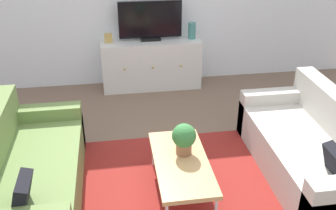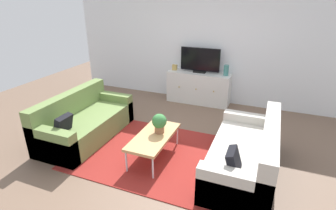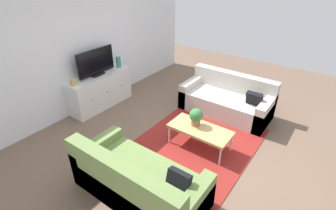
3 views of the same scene
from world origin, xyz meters
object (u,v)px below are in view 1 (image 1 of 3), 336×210
object	(u,v)px
couch_left_side	(23,177)
mantel_clock	(108,38)
coffee_table	(181,163)
flat_screen_tv	(150,21)
tv_console	(151,64)
couch_right_side	(315,151)
glass_vase	(192,31)
potted_plant	(184,138)

from	to	relation	value
couch_left_side	mantel_clock	world-z (taller)	mantel_clock
coffee_table	flat_screen_tv	size ratio (longest dim) A/B	1.18
couch_left_side	tv_console	world-z (taller)	couch_left_side
couch_left_side	coffee_table	size ratio (longest dim) A/B	1.72
coffee_table	couch_left_side	bearing A→B (deg)	174.77
coffee_table	couch_right_side	bearing A→B (deg)	5.42
mantel_clock	flat_screen_tv	bearing A→B (deg)	1.89
glass_vase	couch_right_side	bearing A→B (deg)	-71.37
couch_left_side	potted_plant	distance (m)	1.53
flat_screen_tv	glass_vase	bearing A→B (deg)	-1.89
mantel_clock	couch_left_side	bearing A→B (deg)	-109.89
tv_console	potted_plant	bearing A→B (deg)	-89.01
coffee_table	flat_screen_tv	bearing A→B (deg)	89.92
tv_console	glass_vase	distance (m)	0.77
potted_plant	couch_right_side	bearing A→B (deg)	0.58
potted_plant	flat_screen_tv	bearing A→B (deg)	90.98
couch_right_side	coffee_table	world-z (taller)	couch_right_side
coffee_table	tv_console	world-z (taller)	tv_console
tv_console	mantel_clock	world-z (taller)	mantel_clock
mantel_clock	tv_console	bearing A→B (deg)	-0.00
couch_left_side	mantel_clock	distance (m)	2.58
flat_screen_tv	glass_vase	distance (m)	0.63
couch_left_side	couch_right_side	world-z (taller)	same
couch_left_side	potted_plant	xyz separation A→B (m)	(1.51, -0.01, 0.29)
coffee_table	flat_screen_tv	world-z (taller)	flat_screen_tv
couch_right_side	potted_plant	xyz separation A→B (m)	(-1.36, -0.01, 0.29)
potted_plant	glass_vase	distance (m)	2.47
potted_plant	tv_console	bearing A→B (deg)	90.99
potted_plant	mantel_clock	distance (m)	2.48
coffee_table	mantel_clock	xyz separation A→B (m)	(-0.60, 2.51, 0.43)
potted_plant	tv_console	distance (m)	2.40
potted_plant	glass_vase	size ratio (longest dim) A/B	1.33
couch_right_side	potted_plant	world-z (taller)	couch_right_side
glass_vase	potted_plant	bearing A→B (deg)	-103.29
couch_right_side	potted_plant	size ratio (longest dim) A/B	5.89
couch_left_side	mantel_clock	size ratio (longest dim) A/B	14.09
flat_screen_tv	mantel_clock	xyz separation A→B (m)	(-0.61, -0.02, -0.21)
couch_right_side	coffee_table	size ratio (longest dim) A/B	1.72
couch_left_side	glass_vase	size ratio (longest dim) A/B	7.83
couch_left_side	flat_screen_tv	size ratio (longest dim) A/B	2.03
coffee_table	potted_plant	xyz separation A→B (m)	(0.04, 0.12, 0.20)
coffee_table	tv_console	bearing A→B (deg)	89.92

